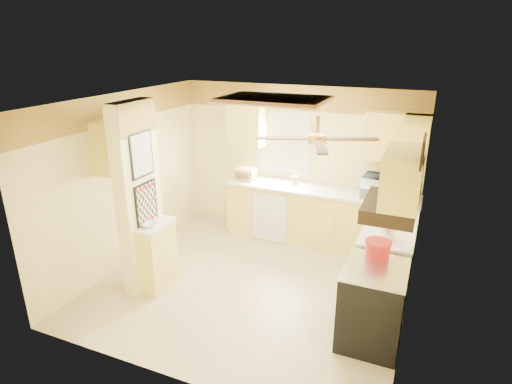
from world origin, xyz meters
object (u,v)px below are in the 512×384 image
at_px(microwave, 383,187).
at_px(dutch_oven, 378,249).
at_px(stove, 372,305).
at_px(kettle, 389,230).
at_px(bowl, 148,225).

xyz_separation_m(microwave, dutch_oven, (0.19, -1.87, -0.09)).
relative_size(stove, kettle, 3.58).
bearing_deg(kettle, dutch_oven, -97.90).
xyz_separation_m(microwave, bowl, (-2.61, -2.22, -0.14)).
bearing_deg(dutch_oven, stove, -83.90).
height_order(stove, dutch_oven, dutch_oven).
bearing_deg(kettle, microwave, 100.32).
distance_m(stove, dutch_oven, 0.61).
distance_m(microwave, bowl, 3.43).
distance_m(stove, bowl, 2.87).
xyz_separation_m(stove, dutch_oven, (-0.03, 0.25, 0.55)).
xyz_separation_m(stove, kettle, (0.04, 0.71, 0.60)).
relative_size(microwave, bowl, 3.16).
relative_size(stove, bowl, 4.85).
bearing_deg(stove, microwave, 95.87).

